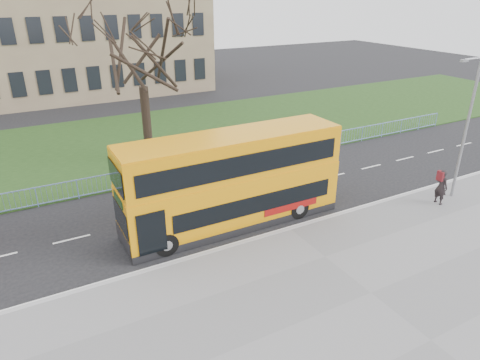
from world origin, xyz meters
The scene contains 10 objects.
ground centered at (0.00, 0.00, 0.00)m, with size 120.00×120.00×0.00m, color black.
pavement centered at (0.00, -6.75, 0.06)m, with size 80.00×10.50×0.12m, color slate.
kerb centered at (0.00, -1.55, 0.07)m, with size 80.00×0.20×0.14m, color #9C9C9F.
grass_verge centered at (0.00, 14.30, 0.04)m, with size 80.00×15.40×0.08m, color #1B3613.
guard_railing centered at (0.00, 6.60, 0.55)m, with size 40.00×0.12×1.10m, color #80A1E4, non-canonical shape.
bare_tree centered at (-3.00, 10.00, 5.78)m, with size 7.98×7.98×11.41m, color black, non-canonical shape.
civic_building centered at (-5.00, 35.00, 7.00)m, with size 30.00×15.00×14.00m, color #79634C.
yellow_bus centered at (-1.95, 0.39, 2.33)m, with size 10.39×2.52×4.35m.
pedestrian centered at (8.22, -3.05, 1.05)m, with size 0.68×0.44×1.86m, color black.
street_lamp centered at (9.51, -2.80, 4.09)m, with size 1.53×0.16×7.24m.
Camera 1 is at (-10.17, -15.51, 10.21)m, focal length 32.00 mm.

